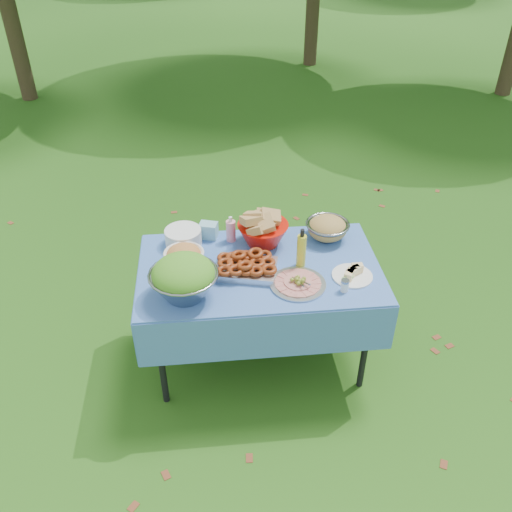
{
  "coord_description": "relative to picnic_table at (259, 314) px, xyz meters",
  "views": [
    {
      "loc": [
        -0.29,
        -2.62,
        2.72
      ],
      "look_at": [
        -0.02,
        0.0,
        0.84
      ],
      "focal_mm": 38.0,
      "sensor_mm": 36.0,
      "label": 1
    }
  ],
  "objects": [
    {
      "name": "picnic_table",
      "position": [
        0.0,
        0.0,
        0.0
      ],
      "size": [
        1.46,
        0.86,
        0.76
      ],
      "primitive_type": "cube",
      "color": "#79A4E8",
      "rests_on": "ground"
    },
    {
      "name": "shaker",
      "position": [
        0.46,
        -0.28,
        0.42
      ],
      "size": [
        0.06,
        0.06,
        0.08
      ],
      "primitive_type": "cylinder",
      "rotation": [
        0.0,
        0.0,
        -0.36
      ],
      "color": "white",
      "rests_on": "picnic_table"
    },
    {
      "name": "pasta_bowl_steel",
      "position": [
        0.47,
        0.28,
        0.45
      ],
      "size": [
        0.33,
        0.33,
        0.15
      ],
      "primitive_type": null,
      "rotation": [
        0.0,
        0.0,
        -0.21
      ],
      "color": "gray",
      "rests_on": "picnic_table"
    },
    {
      "name": "cheese_plate",
      "position": [
        0.54,
        -0.15,
        0.41
      ],
      "size": [
        0.31,
        0.31,
        0.07
      ],
      "primitive_type": "cylinder",
      "rotation": [
        0.0,
        0.0,
        0.35
      ],
      "color": "white",
      "rests_on": "picnic_table"
    },
    {
      "name": "wipes_box",
      "position": [
        -0.3,
        0.36,
        0.43
      ],
      "size": [
        0.13,
        0.11,
        0.1
      ],
      "primitive_type": "cube",
      "rotation": [
        0.0,
        0.0,
        -0.29
      ],
      "color": "#84C4D3",
      "rests_on": "picnic_table"
    },
    {
      "name": "pasta_bowl_white",
      "position": [
        -0.45,
        0.07,
        0.45
      ],
      "size": [
        0.31,
        0.31,
        0.13
      ],
      "primitive_type": null,
      "rotation": [
        0.0,
        0.0,
        0.37
      ],
      "color": "white",
      "rests_on": "picnic_table"
    },
    {
      "name": "plate_stack",
      "position": [
        -0.46,
        0.3,
        0.43
      ],
      "size": [
        0.25,
        0.25,
        0.11
      ],
      "primitive_type": "cylinder",
      "rotation": [
        0.0,
        0.0,
        0.09
      ],
      "color": "white",
      "rests_on": "picnic_table"
    },
    {
      "name": "oil_bottle",
      "position": [
        0.25,
        -0.01,
        0.51
      ],
      "size": [
        0.07,
        0.07,
        0.26
      ],
      "primitive_type": "cylinder",
      "rotation": [
        0.0,
        0.0,
        -0.37
      ],
      "color": "gold",
      "rests_on": "picnic_table"
    },
    {
      "name": "charcuterie_platter",
      "position": [
        0.2,
        -0.19,
        0.42
      ],
      "size": [
        0.37,
        0.37,
        0.08
      ],
      "primitive_type": "cylinder",
      "rotation": [
        0.0,
        0.0,
        0.12
      ],
      "color": "#B2B4B9",
      "rests_on": "picnic_table"
    },
    {
      "name": "bread_bowl",
      "position": [
        0.05,
        0.26,
        0.49
      ],
      "size": [
        0.39,
        0.39,
        0.22
      ],
      "primitive_type": null,
      "rotation": [
        0.0,
        0.0,
        0.24
      ],
      "color": "red",
      "rests_on": "picnic_table"
    },
    {
      "name": "ground",
      "position": [
        0.0,
        0.0,
        -0.38
      ],
      "size": [
        80.0,
        80.0,
        0.0
      ],
      "primitive_type": "plane",
      "color": "#103309",
      "rests_on": "ground"
    },
    {
      "name": "fried_tray",
      "position": [
        -0.09,
        -0.04,
        0.42
      ],
      "size": [
        0.41,
        0.33,
        0.08
      ],
      "primitive_type": "cube",
      "rotation": [
        0.0,
        0.0,
        -0.24
      ],
      "color": "silver",
      "rests_on": "picnic_table"
    },
    {
      "name": "sanitizer_bottle",
      "position": [
        -0.15,
        0.31,
        0.47
      ],
      "size": [
        0.08,
        0.08,
        0.18
      ],
      "primitive_type": "cylinder",
      "rotation": [
        0.0,
        0.0,
        -0.34
      ],
      "color": "pink",
      "rests_on": "picnic_table"
    },
    {
      "name": "salad_bowl",
      "position": [
        -0.45,
        -0.23,
        0.51
      ],
      "size": [
        0.49,
        0.49,
        0.25
      ],
      "primitive_type": null,
      "rotation": [
        0.0,
        0.0,
        0.34
      ],
      "color": "gray",
      "rests_on": "picnic_table"
    }
  ]
}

